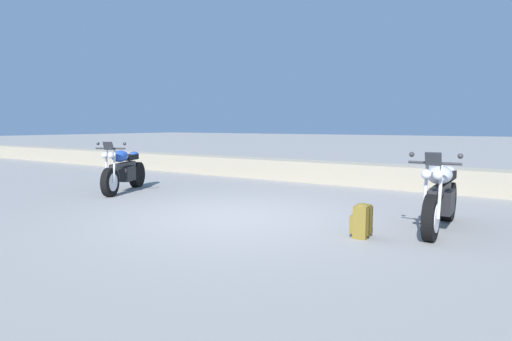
% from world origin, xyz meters
% --- Properties ---
extents(ground_plane, '(120.00, 120.00, 0.00)m').
position_xyz_m(ground_plane, '(0.00, 0.00, 0.00)').
color(ground_plane, gray).
extents(stone_wall, '(36.00, 0.80, 0.55)m').
position_xyz_m(stone_wall, '(0.00, 4.80, 0.28)').
color(stone_wall, gray).
rests_on(stone_wall, ground).
extents(motorcycle_blue_near_left, '(1.12, 1.92, 1.18)m').
position_xyz_m(motorcycle_blue_near_left, '(-3.75, 0.80, 0.49)').
color(motorcycle_blue_near_left, black).
rests_on(motorcycle_blue_near_left, ground).
extents(motorcycle_silver_centre, '(0.67, 2.06, 1.18)m').
position_xyz_m(motorcycle_silver_centre, '(3.01, 0.91, 0.49)').
color(motorcycle_silver_centre, black).
rests_on(motorcycle_silver_centre, ground).
extents(rider_backpack, '(0.27, 0.31, 0.47)m').
position_xyz_m(rider_backpack, '(2.19, -0.10, 0.24)').
color(rider_backpack, brown).
rests_on(rider_backpack, ground).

